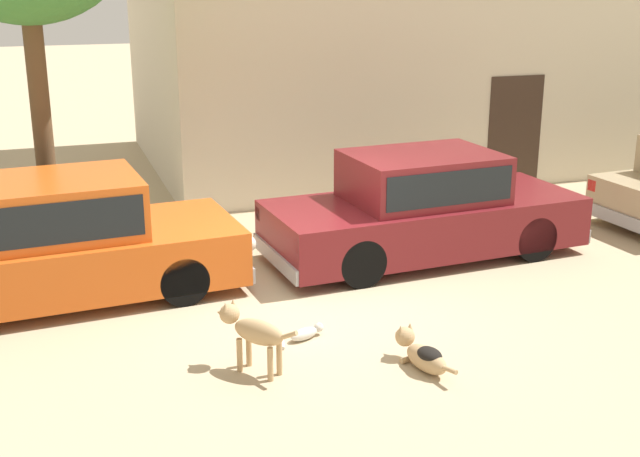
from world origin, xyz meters
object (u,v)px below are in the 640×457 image
stray_dog_tan (422,354)px  stray_cat (306,333)px  parked_sedan_nearest (62,240)px  stray_dog_spotted (252,330)px  parked_sedan_second (423,206)px

stray_dog_tan → stray_cat: size_ratio=1.73×
parked_sedan_nearest → stray_dog_tan: parked_sedan_nearest is taller
stray_dog_spotted → stray_dog_tan: 1.76m
stray_dog_tan → stray_cat: 1.40m
stray_dog_tan → parked_sedan_second: bearing=-39.0°
parked_sedan_nearest → stray_cat: bearing=-45.6°
stray_dog_spotted → stray_cat: size_ratio=1.48×
parked_sedan_nearest → parked_sedan_second: parked_sedan_nearest is taller
parked_sedan_second → stray_dog_spotted: parked_sedan_second is taller
parked_sedan_second → stray_dog_spotted: 4.21m
parked_sedan_nearest → stray_cat: size_ratio=8.07×
stray_dog_spotted → parked_sedan_nearest: bearing=-6.8°
stray_dog_tan → stray_cat: bearing=27.2°
stray_cat → stray_dog_tan: bearing=-69.5°
parked_sedan_second → parked_sedan_nearest: bearing=176.5°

